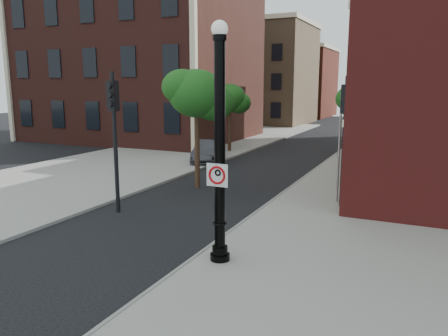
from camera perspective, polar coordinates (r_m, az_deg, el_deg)
The scene contains 16 objects.
ground at distance 13.24m, azimuth -12.68°, elevation -10.92°, with size 120.00×120.00×0.00m, color black.
sidewalk_right at distance 20.31m, azimuth 19.59°, elevation -3.45°, with size 8.00×60.00×0.12m, color gray.
sidewalk_left at distance 32.64m, azimuth -6.05°, elevation 2.32°, with size 10.00×50.00×0.12m, color gray.
curb_edge at distance 21.00m, azimuth 8.82°, elevation -2.46°, with size 0.10×60.00×0.14m, color gray.
victorian_building at distance 41.30m, azimuth -10.56°, elevation 16.05°, with size 18.60×14.60×17.95m.
bg_building_tan_a at distance 57.16m, azimuth 4.91°, elevation 11.93°, with size 12.00×12.00×12.00m, color #7D6244.
bg_building_red at distance 70.46m, azimuth 8.87°, elevation 10.81°, with size 12.00×12.00×10.00m, color maroon.
lamppost at distance 11.45m, azimuth -0.56°, elevation 1.39°, with size 0.54×0.54×6.43m.
no_parking_sign at distance 11.38m, azimuth -0.90°, elevation -0.91°, with size 0.61×0.07×0.61m.
parked_car at distance 27.78m, azimuth -2.12°, elevation 2.23°, with size 1.49×4.26×1.40m, color #2E2D32.
traffic_signal_left at distance 16.81m, azimuth -14.19°, elevation 6.21°, with size 0.35×0.44×5.33m.
traffic_signal_right at distance 17.42m, azimuth 15.55°, elevation 5.98°, with size 0.39×0.45×5.19m.
utility_pole at distance 18.18m, azimuth 14.83°, elevation 2.70°, with size 0.10×0.10×4.79m, color #999999.
street_tree_a at distance 20.45m, azimuth -3.46°, elevation 9.53°, with size 3.09×2.79×5.56m.
street_tree_b at distance 31.50m, azimuth 0.83°, elevation 9.06°, with size 2.73×2.47×4.92m.
street_tree_c at distance 24.23m, azimuth 17.59°, elevation 7.88°, with size 2.69×2.43×4.84m.
Camera 1 is at (7.64, -9.67, 4.84)m, focal length 35.00 mm.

